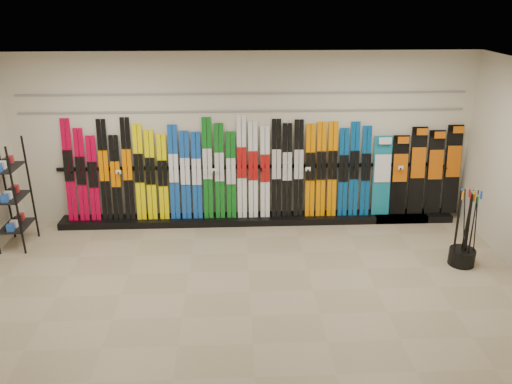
{
  "coord_description": "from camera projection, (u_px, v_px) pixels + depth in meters",
  "views": [
    {
      "loc": [
        -0.18,
        -5.94,
        3.87
      ],
      "look_at": [
        0.13,
        1.0,
        1.1
      ],
      "focal_mm": 35.0,
      "sensor_mm": 36.0,
      "label": 1
    }
  ],
  "objects": [
    {
      "name": "ski_poles",
      "position": [
        467.0,
        229.0,
        7.43
      ],
      "size": [
        0.34,
        0.4,
        1.18
      ],
      "color": "black",
      "rests_on": "pole_bin"
    },
    {
      "name": "back_wall",
      "position": [
        245.0,
        139.0,
        8.71
      ],
      "size": [
        8.0,
        0.0,
        8.0
      ],
      "primitive_type": "plane",
      "rotation": [
        1.57,
        0.0,
        0.0
      ],
      "color": "beige",
      "rests_on": "floor"
    },
    {
      "name": "slatwall_rail_0",
      "position": [
        244.0,
        111.0,
        8.51
      ],
      "size": [
        7.6,
        0.02,
        0.03
      ],
      "primitive_type": "cube",
      "color": "gray",
      "rests_on": "back_wall"
    },
    {
      "name": "skis",
      "position": [
        220.0,
        172.0,
        8.76
      ],
      "size": [
        5.37,
        0.28,
        1.81
      ],
      "color": "#C2002C",
      "rests_on": "ski_rack_base"
    },
    {
      "name": "ski_rack_base",
      "position": [
        258.0,
        219.0,
        9.05
      ],
      "size": [
        8.0,
        0.4,
        0.12
      ],
      "primitive_type": "cube",
      "color": "black",
      "rests_on": "floor"
    },
    {
      "name": "ceiling",
      "position": [
        249.0,
        73.0,
        5.84
      ],
      "size": [
        8.0,
        8.0,
        0.0
      ],
      "primitive_type": "plane",
      "rotation": [
        3.14,
        0.0,
        0.0
      ],
      "color": "silver",
      "rests_on": "back_wall"
    },
    {
      "name": "snowboards",
      "position": [
        417.0,
        173.0,
        8.94
      ],
      "size": [
        1.58,
        0.25,
        1.61
      ],
      "color": "#14728C",
      "rests_on": "ski_rack_base"
    },
    {
      "name": "pole_bin",
      "position": [
        462.0,
        257.0,
        7.62
      ],
      "size": [
        0.39,
        0.39,
        0.25
      ],
      "primitive_type": "cylinder",
      "color": "black",
      "rests_on": "floor"
    },
    {
      "name": "slatwall_rail_1",
      "position": [
        244.0,
        94.0,
        8.4
      ],
      "size": [
        7.6,
        0.02,
        0.03
      ],
      "primitive_type": "cube",
      "color": "gray",
      "rests_on": "back_wall"
    },
    {
      "name": "floor",
      "position": [
        250.0,
        292.0,
        6.95
      ],
      "size": [
        8.0,
        8.0,
        0.0
      ],
      "primitive_type": "plane",
      "color": "tan",
      "rests_on": "ground"
    },
    {
      "name": "accessory_rack",
      "position": [
        11.0,
        195.0,
        7.92
      ],
      "size": [
        0.4,
        0.6,
        1.78
      ],
      "primitive_type": "cube",
      "color": "black",
      "rests_on": "floor"
    }
  ]
}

